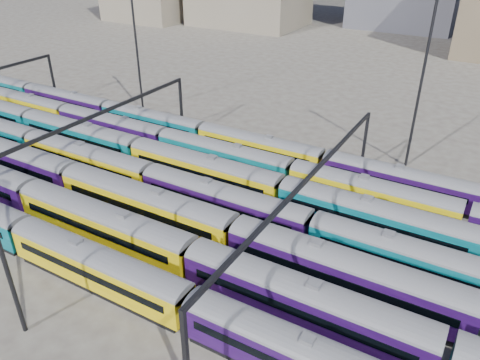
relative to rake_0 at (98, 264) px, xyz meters
The scene contains 12 objects.
ground 15.59m from the rake_0, 77.28° to the left, with size 500.00×500.00×0.00m, color #443E39.
rake_0 is the anchor object (origin of this frame).
rake_1 8.42m from the rake_0, 36.47° to the left, with size 130.39×3.18×5.36m.
rake_2 17.30m from the rake_0, 144.67° to the left, with size 133.49×3.25×5.49m.
rake_3 16.37m from the rake_0, 113.60° to the left, with size 124.15×3.03×5.10m.
rake_4 21.75m from the rake_0, 66.88° to the left, with size 127.36×3.11×5.23m.
rake_5 26.10m from the rake_0, 73.27° to the left, with size 118.48×2.89×4.86m.
rake_6 31.38m from the rake_0, 107.06° to the left, with size 112.81×2.75×4.62m.
gantry_1 22.78m from the rake_0, 137.92° to the left, with size 0.35×40.35×8.03m.
gantry_2 20.54m from the rake_0, 48.26° to the left, with size 0.35×40.35×8.03m.
mast_1 46.98m from the rake_0, 125.73° to the left, with size 1.40×0.50×25.60m.
mast_3 44.60m from the rake_0, 64.76° to the left, with size 1.40×0.50×25.60m.
Camera 1 is at (24.10, -37.01, 29.29)m, focal length 35.00 mm.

